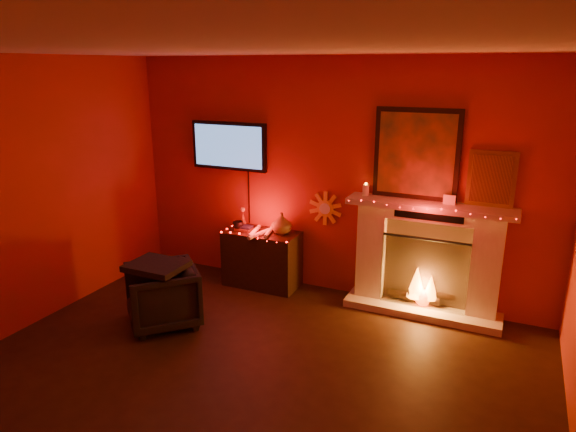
% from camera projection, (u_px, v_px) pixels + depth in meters
% --- Properties ---
extents(room, '(5.00, 5.00, 5.00)m').
position_uv_depth(room, '(211.00, 247.00, 3.65)').
color(room, black).
rests_on(room, ground).
extents(floor, '(5.00, 5.00, 0.00)m').
position_uv_depth(floor, '(218.00, 408.00, 4.03)').
color(floor, black).
rests_on(floor, ground).
extents(fireplace, '(1.72, 0.40, 2.18)m').
position_uv_depth(fireplace, '(427.00, 248.00, 5.46)').
color(fireplace, beige).
rests_on(fireplace, floor).
extents(tv, '(1.00, 0.07, 1.24)m').
position_uv_depth(tv, '(229.00, 146.00, 6.22)').
color(tv, black).
rests_on(tv, room).
extents(sunburst_clock, '(0.40, 0.03, 0.40)m').
position_uv_depth(sunburst_clock, '(325.00, 208.00, 5.93)').
color(sunburst_clock, gold).
rests_on(sunburst_clock, room).
extents(console_table, '(0.89, 0.56, 0.93)m').
position_uv_depth(console_table, '(263.00, 256.00, 6.20)').
color(console_table, black).
rests_on(console_table, floor).
extents(armchair, '(0.98, 0.98, 0.64)m').
position_uv_depth(armchair, '(162.00, 296.00, 5.26)').
color(armchair, black).
rests_on(armchair, floor).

